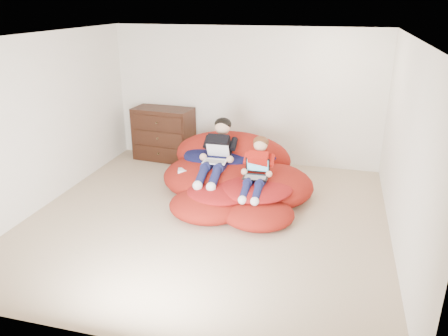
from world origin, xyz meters
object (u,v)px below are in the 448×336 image
younger_boy (257,167)px  laptop_black (256,172)px  beanbag_pile (234,177)px  dresser (164,134)px  older_boy (218,150)px  laptop_white (216,156)px

younger_boy → laptop_black: 0.08m
younger_boy → beanbag_pile: bearing=138.9°
beanbag_pile → younger_boy: (0.43, -0.38, 0.37)m
dresser → beanbag_pile: dresser is taller
dresser → beanbag_pile: size_ratio=0.48×
dresser → older_boy: (1.44, -1.29, 0.21)m
older_boy → younger_boy: (0.70, -0.33, -0.08)m
beanbag_pile → laptop_white: bearing=-154.1°
older_boy → younger_boy: bearing=-25.6°
beanbag_pile → laptop_white: size_ratio=6.47×
dresser → laptop_white: 1.99m
younger_boy → older_boy: bearing=154.4°
beanbag_pile → older_boy: older_boy is taller
dresser → younger_boy: size_ratio=1.13×
older_boy → younger_boy: size_ratio=1.22×
younger_boy → dresser: bearing=142.8°
laptop_black → beanbag_pile: bearing=135.6°
younger_boy → laptop_white: bearing=160.1°
dresser → laptop_black: dresser is taller
older_boy → laptop_black: (0.70, -0.38, -0.15)m
beanbag_pile → laptop_black: 0.68m
beanbag_pile → laptop_white: beanbag_pile is taller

